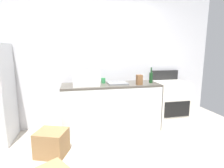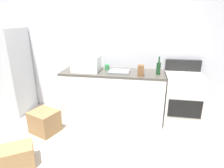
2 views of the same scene
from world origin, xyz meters
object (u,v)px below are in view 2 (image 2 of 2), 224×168
(wine_bottle, at_px, (158,68))
(cardboard_box_medium, at_px, (16,157))
(refrigerator, at_px, (8,72))
(cardboard_box_large, at_px, (45,122))
(knife_block, at_px, (141,70))
(microwave, at_px, (86,64))
(coffee_mug, at_px, (107,67))
(stove_oven, at_px, (182,99))

(wine_bottle, bearing_deg, cardboard_box_medium, -141.11)
(refrigerator, distance_m, cardboard_box_large, 1.36)
(refrigerator, distance_m, knife_block, 2.55)
(microwave, bearing_deg, cardboard_box_medium, -110.17)
(coffee_mug, relative_size, knife_block, 0.56)
(refrigerator, bearing_deg, microwave, -0.18)
(knife_block, bearing_deg, cardboard_box_large, -161.90)
(microwave, distance_m, coffee_mug, 0.39)
(stove_oven, relative_size, cardboard_box_large, 2.64)
(microwave, bearing_deg, cardboard_box_large, -131.94)
(refrigerator, distance_m, stove_oven, 3.29)
(refrigerator, xyz_separation_m, stove_oven, (3.27, 0.06, -0.35))
(stove_oven, bearing_deg, knife_block, -165.47)
(microwave, relative_size, cardboard_box_medium, 1.13)
(refrigerator, height_order, cardboard_box_large, refrigerator)
(microwave, distance_m, wine_bottle, 1.24)
(coffee_mug, relative_size, cardboard_box_large, 0.24)
(microwave, height_order, knife_block, microwave)
(stove_oven, height_order, coffee_mug, stove_oven)
(refrigerator, relative_size, cardboard_box_medium, 3.99)
(cardboard_box_medium, bearing_deg, wine_bottle, 38.89)
(cardboard_box_medium, bearing_deg, coffee_mug, 61.50)
(refrigerator, height_order, stove_oven, refrigerator)
(refrigerator, xyz_separation_m, microwave, (1.59, -0.00, 0.22))
(knife_block, bearing_deg, stove_oven, 14.53)
(coffee_mug, distance_m, knife_block, 0.68)
(stove_oven, xyz_separation_m, wine_bottle, (-0.44, -0.06, 0.54))
(refrigerator, bearing_deg, wine_bottle, -0.03)
(cardboard_box_large, bearing_deg, stove_oven, 16.95)
(refrigerator, xyz_separation_m, knife_block, (2.54, -0.13, 0.17))
(microwave, relative_size, cardboard_box_large, 1.11)
(refrigerator, distance_m, coffee_mug, 1.94)
(refrigerator, xyz_separation_m, cardboard_box_large, (1.03, -0.63, -0.63))
(microwave, xyz_separation_m, cardboard_box_medium, (-0.52, -1.41, -0.89))
(coffee_mug, height_order, knife_block, knife_block)
(cardboard_box_large, relative_size, cardboard_box_medium, 1.02)
(coffee_mug, bearing_deg, knife_block, -25.55)
(stove_oven, distance_m, knife_block, 0.92)
(knife_block, height_order, cardboard_box_medium, knife_block)
(coffee_mug, distance_m, cardboard_box_medium, 1.97)
(knife_block, distance_m, cardboard_box_large, 1.78)
(microwave, relative_size, wine_bottle, 1.53)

